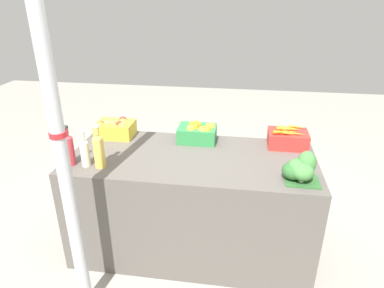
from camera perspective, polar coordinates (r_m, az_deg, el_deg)
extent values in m
plane|color=gray|center=(3.03, 0.00, -16.29)|extent=(10.00, 10.00, 0.00)
cube|color=#56514C|center=(2.77, 0.00, -9.76)|extent=(1.83, 0.84, 0.83)
cylinder|color=#B7BABF|center=(2.01, -20.97, -1.50)|extent=(0.08, 0.08, 2.30)
cylinder|color=red|center=(1.96, -21.47, 1.52)|extent=(0.09, 0.09, 0.03)
cube|color=gold|center=(2.96, -12.63, 2.43)|extent=(0.30, 0.23, 0.12)
sphere|color=gold|center=(2.86, -11.37, 2.86)|extent=(0.08, 0.08, 0.08)
sphere|color=red|center=(2.89, -11.92, 3.04)|extent=(0.08, 0.08, 0.08)
sphere|color=gold|center=(3.02, -13.36, 3.84)|extent=(0.06, 0.06, 0.06)
sphere|color=red|center=(2.93, -14.93, 3.10)|extent=(0.07, 0.07, 0.07)
sphere|color=#9EBC42|center=(2.92, -13.03, 3.29)|extent=(0.07, 0.07, 0.07)
sphere|color=red|center=(2.97, -11.42, 3.90)|extent=(0.07, 0.07, 0.07)
sphere|color=gold|center=(2.92, -15.01, 3.03)|extent=(0.06, 0.06, 0.06)
sphere|color=gold|center=(2.99, -12.48, 3.66)|extent=(0.06, 0.06, 0.06)
sphere|color=#9EBC42|center=(2.92, -13.89, 3.31)|extent=(0.07, 0.07, 0.07)
sphere|color=#9EBC42|center=(2.96, -11.40, 3.63)|extent=(0.06, 0.06, 0.06)
cube|color=#2D8442|center=(2.79, 0.93, 1.70)|extent=(0.30, 0.23, 0.12)
sphere|color=orange|center=(2.79, 3.09, 2.80)|extent=(0.08, 0.08, 0.08)
sphere|color=orange|center=(2.72, 2.45, 2.34)|extent=(0.08, 0.08, 0.08)
sphere|color=orange|center=(2.72, 1.76, 2.17)|extent=(0.07, 0.07, 0.07)
sphere|color=orange|center=(2.77, 0.38, 2.74)|extent=(0.09, 0.09, 0.09)
sphere|color=orange|center=(2.81, 0.82, 3.09)|extent=(0.08, 0.08, 0.08)
sphere|color=orange|center=(2.73, -0.17, 2.51)|extent=(0.07, 0.07, 0.07)
sphere|color=orange|center=(2.83, 0.20, 3.13)|extent=(0.07, 0.07, 0.07)
cube|color=red|center=(2.80, 15.65, 0.80)|extent=(0.30, 0.23, 0.12)
cone|color=orange|center=(2.70, 15.04, 1.96)|extent=(0.17, 0.06, 0.03)
cone|color=orange|center=(2.72, 16.95, 1.67)|extent=(0.17, 0.06, 0.03)
cone|color=orange|center=(2.73, 15.98, 1.94)|extent=(0.13, 0.07, 0.03)
cone|color=orange|center=(2.78, 16.33, 2.37)|extent=(0.16, 0.04, 0.03)
cone|color=orange|center=(2.78, 15.57, 2.47)|extent=(0.17, 0.04, 0.03)
cone|color=orange|center=(2.70, 15.44, 1.74)|extent=(0.13, 0.06, 0.03)
cone|color=orange|center=(2.79, 15.70, 2.59)|extent=(0.13, 0.05, 0.03)
cone|color=orange|center=(2.83, 15.52, 2.58)|extent=(0.14, 0.05, 0.02)
cone|color=orange|center=(2.83, 16.28, 2.50)|extent=(0.14, 0.04, 0.02)
cone|color=orange|center=(2.85, 17.14, 2.72)|extent=(0.13, 0.05, 0.03)
cube|color=#2D602D|center=(2.35, 17.84, -5.85)|extent=(0.22, 0.18, 0.01)
ellipsoid|color=#2D602D|center=(2.32, 16.52, -4.29)|extent=(0.15, 0.15, 0.11)
cylinder|color=#B2C693|center=(2.34, 16.39, -5.31)|extent=(0.03, 0.03, 0.02)
ellipsoid|color=#427F3D|center=(2.32, 17.11, -3.88)|extent=(0.13, 0.13, 0.13)
cylinder|color=#B2C693|center=(2.35, 16.92, -5.29)|extent=(0.03, 0.03, 0.02)
ellipsoid|color=#387033|center=(2.33, 17.82, -4.06)|extent=(0.14, 0.14, 0.12)
cylinder|color=#B2C693|center=(2.35, 17.64, -5.31)|extent=(0.03, 0.03, 0.02)
ellipsoid|color=#427F3D|center=(2.29, 17.93, -4.39)|extent=(0.15, 0.15, 0.11)
cylinder|color=#B2C693|center=(2.32, 17.73, -5.76)|extent=(0.03, 0.03, 0.02)
ellipsoid|color=#427F3D|center=(2.33, 18.58, -3.04)|extent=(0.12, 0.12, 0.17)
cylinder|color=#B2C693|center=(2.37, 18.26, -5.18)|extent=(0.03, 0.03, 0.02)
cylinder|color=#B2333D|center=(2.55, -19.78, -1.16)|extent=(0.07, 0.07, 0.21)
cone|color=#B2333D|center=(2.50, -20.15, 1.22)|extent=(0.07, 0.07, 0.02)
cylinder|color=#B2333D|center=(2.49, -20.27, 2.00)|extent=(0.03, 0.03, 0.05)
cylinder|color=#2D2D33|center=(2.48, -20.38, 2.68)|extent=(0.04, 0.04, 0.01)
cylinder|color=beige|center=(2.50, -17.39, -1.62)|extent=(0.06, 0.06, 0.18)
cone|color=beige|center=(2.46, -17.68, 0.49)|extent=(0.06, 0.06, 0.02)
cylinder|color=beige|center=(2.45, -17.79, 1.25)|extent=(0.03, 0.03, 0.05)
cylinder|color=silver|center=(2.44, -17.88, 1.91)|extent=(0.03, 0.03, 0.01)
cylinder|color=gold|center=(2.45, -15.21, -1.40)|extent=(0.08, 0.08, 0.22)
cone|color=gold|center=(2.40, -15.52, 1.22)|extent=(0.08, 0.08, 0.03)
cylinder|color=gold|center=(2.39, -15.63, 2.09)|extent=(0.03, 0.03, 0.05)
cylinder|color=silver|center=(2.38, -15.72, 2.84)|extent=(0.04, 0.04, 0.01)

